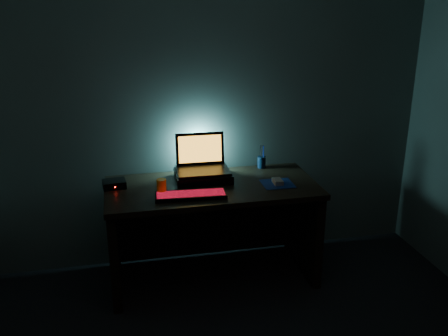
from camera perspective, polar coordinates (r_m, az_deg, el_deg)
The scene contains 10 objects.
room at distance 1.91m, azimuth 7.76°, elevation -5.30°, with size 3.50×4.00×2.50m.
desk at distance 3.69m, azimuth -1.49°, elevation -5.41°, with size 1.50×0.70×0.75m.
riser at distance 3.64m, azimuth -2.42°, elevation -0.89°, with size 0.40×0.30×0.06m, color black.
laptop at distance 3.66m, azimuth -2.56°, elevation 0.71°, with size 0.38×0.29×0.26m.
keyboard at distance 3.34m, azimuth -3.81°, elevation -3.12°, with size 0.48×0.18×0.03m.
mousepad at distance 3.59m, azimuth 6.14°, elevation -1.80°, with size 0.22×0.20×0.00m, color navy.
mouse at distance 3.58m, azimuth 6.15°, elevation -1.54°, with size 0.06×0.10×0.03m, color gray.
pen_cup at distance 3.90m, azimuth 4.32°, elevation 0.68°, with size 0.06×0.06×0.09m, color black.
juice_glass at distance 3.39m, azimuth -7.14°, elevation -2.16°, with size 0.06×0.06×0.11m, color orange.
router at distance 3.58m, azimuth -12.44°, elevation -1.80°, with size 0.17×0.14×0.05m.
Camera 1 is at (-0.61, -1.63, 2.04)m, focal length 40.00 mm.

